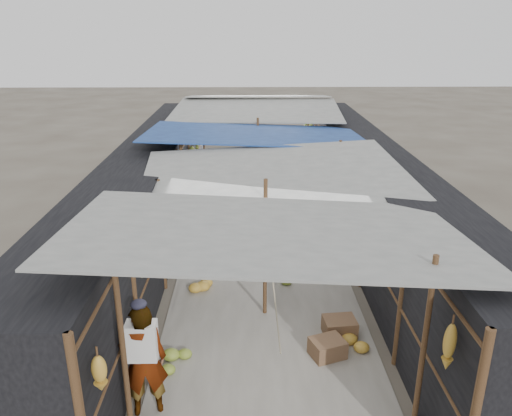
{
  "coord_description": "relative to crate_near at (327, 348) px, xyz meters",
  "views": [
    {
      "loc": [
        -0.31,
        -5.01,
        5.0
      ],
      "look_at": [
        -0.12,
        5.29,
        1.25
      ],
      "focal_mm": 35.0,
      "sensor_mm": 36.0,
      "label": 1
    }
  ],
  "objects": [
    {
      "name": "floor_bananas",
      "position": [
        -0.97,
        4.52,
        -0.0
      ],
      "size": [
        4.04,
        9.72,
        0.36
      ],
      "color": "olive",
      "rests_on": "ground"
    },
    {
      "name": "crate_near",
      "position": [
        0.0,
        0.0,
        0.0
      ],
      "size": [
        0.63,
        0.57,
        0.31
      ],
      "primitive_type": "cube",
      "rotation": [
        0.0,
        0.0,
        0.35
      ],
      "color": "#855E43",
      "rests_on": "ground"
    },
    {
      "name": "stall_right",
      "position": [
        1.74,
        4.81,
        0.99
      ],
      "size": [
        1.4,
        15.0,
        2.3
      ],
      "primitive_type": "cube",
      "color": "black",
      "rests_on": "ground"
    },
    {
      "name": "hanging_bananas",
      "position": [
        -0.77,
        4.93,
        1.51
      ],
      "size": [
        3.96,
        14.09,
        0.78
      ],
      "color": "gold",
      "rests_on": "ground"
    },
    {
      "name": "vendor_seated",
      "position": [
        0.74,
        6.94,
        0.25
      ],
      "size": [
        0.41,
        0.58,
        0.81
      ],
      "primitive_type": "imported",
      "rotation": [
        0.0,
        0.0,
        -1.79
      ],
      "color": "#49433F",
      "rests_on": "ground"
    },
    {
      "name": "market_canopy",
      "position": [
        -0.94,
        5.15,
        2.25
      ],
      "size": [
        5.62,
        15.2,
        2.77
      ],
      "color": "brown",
      "rests_on": "ground"
    },
    {
      "name": "crate_back",
      "position": [
        -1.45,
        9.1,
        -0.01
      ],
      "size": [
        0.56,
        0.51,
        0.29
      ],
      "primitive_type": "cube",
      "rotation": [
        0.0,
        0.0,
        0.38
      ],
      "color": "#855E43",
      "rests_on": "ground"
    },
    {
      "name": "aisle_slab",
      "position": [
        -0.96,
        4.81,
        -0.15
      ],
      "size": [
        3.6,
        16.0,
        0.02
      ],
      "primitive_type": "cube",
      "color": "#9E998E",
      "rests_on": "ground"
    },
    {
      "name": "vendor_elderly",
      "position": [
        -2.66,
        -1.16,
        0.68
      ],
      "size": [
        0.68,
        0.52,
        1.68
      ],
      "primitive_type": "imported",
      "rotation": [
        0.0,
        0.0,
        3.35
      ],
      "color": "silver",
      "rests_on": "ground"
    },
    {
      "name": "shopper_blue",
      "position": [
        -1.86,
        5.91,
        0.57
      ],
      "size": [
        0.79,
        0.66,
        1.46
      ],
      "primitive_type": "imported",
      "rotation": [
        0.0,
        0.0,
        0.17
      ],
      "color": "#2134A6",
      "rests_on": "ground"
    },
    {
      "name": "crate_mid",
      "position": [
        0.3,
        0.58,
        0.01
      ],
      "size": [
        0.58,
        0.48,
        0.32
      ],
      "primitive_type": "cube",
      "rotation": [
        0.0,
        0.0,
        0.1
      ],
      "color": "#855E43",
      "rests_on": "ground"
    },
    {
      "name": "stall_left",
      "position": [
        -3.66,
        4.81,
        0.99
      ],
      "size": [
        1.4,
        15.0,
        2.3
      ],
      "primitive_type": "cube",
      "color": "black",
      "rests_on": "ground"
    },
    {
      "name": "black_basin",
      "position": [
        0.74,
        6.22,
        -0.07
      ],
      "size": [
        0.58,
        0.58,
        0.17
      ],
      "primitive_type": "cylinder",
      "color": "black",
      "rests_on": "ground"
    }
  ]
}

